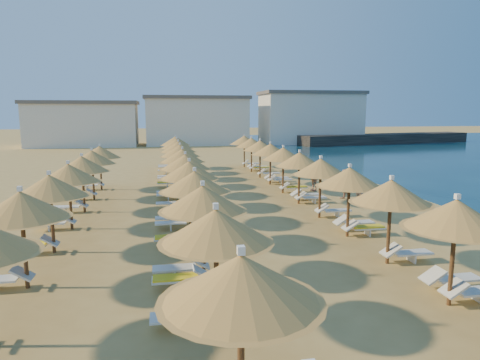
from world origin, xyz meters
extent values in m
plane|color=tan|center=(0.00, 0.00, 0.00)|extent=(220.00, 220.00, 0.00)
cube|color=black|center=(30.05, 43.45, 0.75)|extent=(30.21, 9.74, 1.50)
cube|color=white|center=(-15.92, 46.61, 3.00)|extent=(15.00, 8.00, 6.00)
cube|color=#59514C|center=(-15.92, 46.61, 6.25)|extent=(15.60, 8.48, 0.50)
cube|color=white|center=(0.47, 47.14, 3.40)|extent=(15.00, 8.00, 6.80)
cube|color=#59514C|center=(0.47, 47.14, 7.05)|extent=(15.60, 8.48, 0.50)
cube|color=white|center=(18.35, 46.27, 3.80)|extent=(15.00, 8.00, 7.60)
cube|color=#59514C|center=(18.35, 46.27, 7.85)|extent=(15.60, 8.48, 0.50)
cylinder|color=brown|center=(2.53, -9.50, 1.17)|extent=(0.12, 0.12, 2.33)
cone|color=#9F662E|center=(2.53, -9.50, 2.48)|extent=(2.53, 2.53, 0.78)
cone|color=#9F662E|center=(2.53, -9.50, 2.14)|extent=(2.73, 2.73, 0.12)
cube|color=white|center=(2.53, -9.50, 2.94)|extent=(0.12, 0.12, 0.14)
cylinder|color=brown|center=(2.53, -6.32, 1.17)|extent=(0.12, 0.12, 2.33)
cone|color=#9F662E|center=(2.53, -6.32, 2.48)|extent=(2.53, 2.53, 0.78)
cone|color=#9F662E|center=(2.53, -6.32, 2.14)|extent=(2.73, 2.73, 0.12)
cube|color=white|center=(2.53, -6.32, 2.94)|extent=(0.12, 0.12, 0.14)
cylinder|color=brown|center=(2.53, -3.13, 1.17)|extent=(0.12, 0.12, 2.33)
cone|color=#9F662E|center=(2.53, -3.13, 2.48)|extent=(2.53, 2.53, 0.78)
cone|color=#9F662E|center=(2.53, -3.13, 2.14)|extent=(2.73, 2.73, 0.12)
cube|color=white|center=(2.53, -3.13, 2.94)|extent=(0.12, 0.12, 0.14)
cylinder|color=brown|center=(2.53, 0.06, 1.17)|extent=(0.12, 0.12, 2.33)
cone|color=#9F662E|center=(2.53, 0.06, 2.48)|extent=(2.53, 2.53, 0.78)
cone|color=#9F662E|center=(2.53, 0.06, 2.14)|extent=(2.73, 2.73, 0.12)
cube|color=white|center=(2.53, 0.06, 2.94)|extent=(0.12, 0.12, 0.14)
cylinder|color=brown|center=(2.53, 3.24, 1.17)|extent=(0.12, 0.12, 2.33)
cone|color=#9F662E|center=(2.53, 3.24, 2.48)|extent=(2.53, 2.53, 0.78)
cone|color=#9F662E|center=(2.53, 3.24, 2.14)|extent=(2.73, 2.73, 0.12)
cube|color=white|center=(2.53, 3.24, 2.94)|extent=(0.12, 0.12, 0.14)
cylinder|color=brown|center=(2.53, 6.43, 1.17)|extent=(0.12, 0.12, 2.33)
cone|color=#9F662E|center=(2.53, 6.43, 2.48)|extent=(2.53, 2.53, 0.78)
cone|color=#9F662E|center=(2.53, 6.43, 2.14)|extent=(2.73, 2.73, 0.12)
cube|color=white|center=(2.53, 6.43, 2.94)|extent=(0.12, 0.12, 0.14)
cylinder|color=brown|center=(2.53, 9.61, 1.17)|extent=(0.12, 0.12, 2.33)
cone|color=#9F662E|center=(2.53, 9.61, 2.48)|extent=(2.53, 2.53, 0.78)
cone|color=#9F662E|center=(2.53, 9.61, 2.14)|extent=(2.73, 2.73, 0.12)
cube|color=white|center=(2.53, 9.61, 2.94)|extent=(0.12, 0.12, 0.14)
cylinder|color=brown|center=(2.53, 12.80, 1.17)|extent=(0.12, 0.12, 2.33)
cone|color=#9F662E|center=(2.53, 12.80, 2.48)|extent=(2.53, 2.53, 0.78)
cone|color=#9F662E|center=(2.53, 12.80, 2.14)|extent=(2.73, 2.73, 0.12)
cube|color=white|center=(2.53, 12.80, 2.94)|extent=(0.12, 0.12, 0.14)
cylinder|color=brown|center=(2.53, 15.98, 1.17)|extent=(0.12, 0.12, 2.33)
cone|color=#9F662E|center=(2.53, 15.98, 2.48)|extent=(2.53, 2.53, 0.78)
cone|color=#9F662E|center=(2.53, 15.98, 2.14)|extent=(2.73, 2.73, 0.12)
cube|color=white|center=(2.53, 15.98, 2.94)|extent=(0.12, 0.12, 0.14)
cylinder|color=brown|center=(2.53, 19.17, 1.17)|extent=(0.12, 0.12, 2.33)
cone|color=#9F662E|center=(2.53, 19.17, 2.48)|extent=(2.53, 2.53, 0.78)
cone|color=#9F662E|center=(2.53, 19.17, 2.14)|extent=(2.73, 2.73, 0.12)
cube|color=white|center=(2.53, 19.17, 2.94)|extent=(0.12, 0.12, 0.14)
cylinder|color=brown|center=(-3.67, -12.69, 1.17)|extent=(0.12, 0.12, 2.33)
cone|color=#9F662E|center=(-3.67, -12.69, 2.48)|extent=(2.53, 2.53, 0.78)
cone|color=#9F662E|center=(-3.67, -12.69, 2.14)|extent=(2.73, 2.73, 0.12)
cube|color=white|center=(-3.67, -12.69, 2.94)|extent=(0.12, 0.12, 0.14)
cylinder|color=brown|center=(-3.67, -9.50, 1.17)|extent=(0.12, 0.12, 2.33)
cone|color=#9F662E|center=(-3.67, -9.50, 2.48)|extent=(2.53, 2.53, 0.78)
cone|color=#9F662E|center=(-3.67, -9.50, 2.14)|extent=(2.73, 2.73, 0.12)
cube|color=white|center=(-3.67, -9.50, 2.94)|extent=(0.12, 0.12, 0.14)
cylinder|color=brown|center=(-3.67, -6.32, 1.17)|extent=(0.12, 0.12, 2.33)
cone|color=#9F662E|center=(-3.67, -6.32, 2.48)|extent=(2.53, 2.53, 0.78)
cone|color=#9F662E|center=(-3.67, -6.32, 2.14)|extent=(2.73, 2.73, 0.12)
cube|color=white|center=(-3.67, -6.32, 2.94)|extent=(0.12, 0.12, 0.14)
cylinder|color=brown|center=(-3.67, -3.13, 1.17)|extent=(0.12, 0.12, 2.33)
cone|color=#9F662E|center=(-3.67, -3.13, 2.48)|extent=(2.53, 2.53, 0.78)
cone|color=#9F662E|center=(-3.67, -3.13, 2.14)|extent=(2.73, 2.73, 0.12)
cube|color=white|center=(-3.67, -3.13, 2.94)|extent=(0.12, 0.12, 0.14)
cylinder|color=brown|center=(-3.67, 0.06, 1.17)|extent=(0.12, 0.12, 2.33)
cone|color=#9F662E|center=(-3.67, 0.06, 2.48)|extent=(2.53, 2.53, 0.78)
cone|color=#9F662E|center=(-3.67, 0.06, 2.14)|extent=(2.73, 2.73, 0.12)
cube|color=white|center=(-3.67, 0.06, 2.94)|extent=(0.12, 0.12, 0.14)
cylinder|color=brown|center=(-3.67, 3.24, 1.17)|extent=(0.12, 0.12, 2.33)
cone|color=#9F662E|center=(-3.67, 3.24, 2.48)|extent=(2.53, 2.53, 0.78)
cone|color=#9F662E|center=(-3.67, 3.24, 2.14)|extent=(2.73, 2.73, 0.12)
cube|color=white|center=(-3.67, 3.24, 2.94)|extent=(0.12, 0.12, 0.14)
cylinder|color=brown|center=(-3.67, 6.43, 1.17)|extent=(0.12, 0.12, 2.33)
cone|color=#9F662E|center=(-3.67, 6.43, 2.48)|extent=(2.53, 2.53, 0.78)
cone|color=#9F662E|center=(-3.67, 6.43, 2.14)|extent=(2.73, 2.73, 0.12)
cube|color=white|center=(-3.67, 6.43, 2.94)|extent=(0.12, 0.12, 0.14)
cylinder|color=brown|center=(-3.67, 9.61, 1.17)|extent=(0.12, 0.12, 2.33)
cone|color=#9F662E|center=(-3.67, 9.61, 2.48)|extent=(2.53, 2.53, 0.78)
cone|color=#9F662E|center=(-3.67, 9.61, 2.14)|extent=(2.73, 2.73, 0.12)
cube|color=white|center=(-3.67, 9.61, 2.94)|extent=(0.12, 0.12, 0.14)
cylinder|color=brown|center=(-3.67, 12.80, 1.17)|extent=(0.12, 0.12, 2.33)
cone|color=#9F662E|center=(-3.67, 12.80, 2.48)|extent=(2.53, 2.53, 0.78)
cone|color=#9F662E|center=(-3.67, 12.80, 2.14)|extent=(2.73, 2.73, 0.12)
cube|color=white|center=(-3.67, 12.80, 2.94)|extent=(0.12, 0.12, 0.14)
cylinder|color=brown|center=(-3.67, 15.98, 1.17)|extent=(0.12, 0.12, 2.33)
cone|color=#9F662E|center=(-3.67, 15.98, 2.48)|extent=(2.53, 2.53, 0.78)
cone|color=#9F662E|center=(-3.67, 15.98, 2.14)|extent=(2.73, 2.73, 0.12)
cube|color=white|center=(-3.67, 15.98, 2.94)|extent=(0.12, 0.12, 0.14)
cylinder|color=brown|center=(-3.67, 19.17, 1.17)|extent=(0.12, 0.12, 2.33)
cone|color=#9F662E|center=(-3.67, 19.17, 2.48)|extent=(2.53, 2.53, 0.78)
cone|color=#9F662E|center=(-3.67, 19.17, 2.14)|extent=(2.73, 2.73, 0.12)
cube|color=white|center=(-3.67, 19.17, 2.94)|extent=(0.12, 0.12, 0.14)
cylinder|color=brown|center=(-8.80, -6.32, 1.17)|extent=(0.12, 0.12, 2.33)
cone|color=#9F662E|center=(-8.80, -6.32, 2.48)|extent=(2.53, 2.53, 0.78)
cone|color=#9F662E|center=(-8.80, -6.32, 2.14)|extent=(2.73, 2.73, 0.12)
cube|color=white|center=(-8.80, -6.32, 2.94)|extent=(0.12, 0.12, 0.14)
cylinder|color=brown|center=(-8.80, -3.13, 1.17)|extent=(0.12, 0.12, 2.33)
cone|color=#9F662E|center=(-8.80, -3.13, 2.48)|extent=(2.53, 2.53, 0.78)
cone|color=#9F662E|center=(-8.80, -3.13, 2.14)|extent=(2.73, 2.73, 0.12)
cube|color=white|center=(-8.80, -3.13, 2.94)|extent=(0.12, 0.12, 0.14)
cylinder|color=brown|center=(-8.80, 0.06, 1.17)|extent=(0.12, 0.12, 2.33)
cone|color=#9F662E|center=(-8.80, 0.06, 2.48)|extent=(2.53, 2.53, 0.78)
cone|color=#9F662E|center=(-8.80, 0.06, 2.14)|extent=(2.73, 2.73, 0.12)
cube|color=white|center=(-8.80, 0.06, 2.94)|extent=(0.12, 0.12, 0.14)
cylinder|color=brown|center=(-8.80, 3.24, 1.17)|extent=(0.12, 0.12, 2.33)
cone|color=#9F662E|center=(-8.80, 3.24, 2.48)|extent=(2.53, 2.53, 0.78)
cone|color=#9F662E|center=(-8.80, 3.24, 2.14)|extent=(2.73, 2.73, 0.12)
cube|color=white|center=(-8.80, 3.24, 2.94)|extent=(0.12, 0.12, 0.14)
cylinder|color=brown|center=(-8.80, 6.43, 1.17)|extent=(0.12, 0.12, 2.33)
cone|color=#9F662E|center=(-8.80, 6.43, 2.48)|extent=(2.53, 2.53, 0.78)
cone|color=#9F662E|center=(-8.80, 6.43, 2.14)|extent=(2.73, 2.73, 0.12)
cube|color=white|center=(-8.80, 6.43, 2.94)|extent=(0.12, 0.12, 0.14)
cylinder|color=brown|center=(-8.80, 9.61, 1.17)|extent=(0.12, 0.12, 2.33)
cone|color=#9F662E|center=(-8.80, 9.61, 2.48)|extent=(2.53, 2.53, 0.78)
cone|color=#9F662E|center=(-8.80, 9.61, 2.14)|extent=(2.73, 2.73, 0.12)
cube|color=white|center=(-8.80, 9.61, 2.94)|extent=(0.12, 0.12, 0.14)
cube|color=white|center=(3.43, -9.50, 0.32)|extent=(1.34, 0.55, 0.06)
cube|color=white|center=(3.43, -9.50, 0.16)|extent=(0.06, 0.49, 0.32)
cube|color=white|center=(2.64, -9.50, 0.46)|extent=(0.58, 0.55, 0.40)
cube|color=white|center=(3.43, -8.60, 0.32)|extent=(1.34, 0.55, 0.06)
cube|color=white|center=(3.43, -8.60, 0.16)|extent=(0.06, 0.49, 0.32)
cube|color=white|center=(2.64, -8.60, 0.46)|extent=(0.58, 0.55, 0.40)
cube|color=white|center=(-4.57, -9.50, 0.32)|extent=(1.34, 0.55, 0.06)
cube|color=white|center=(-4.57, -9.50, 0.16)|extent=(0.06, 0.49, 0.32)
cube|color=white|center=(-3.78, -9.50, 0.46)|extent=(0.58, 0.55, 0.40)
cube|color=white|center=(3.43, -6.32, 0.32)|extent=(1.34, 0.55, 0.06)
cube|color=white|center=(3.43, -6.32, 0.16)|extent=(0.06, 0.49, 0.32)
cube|color=white|center=(2.64, -6.32, 0.46)|extent=(0.58, 0.55, 0.40)
cube|color=white|center=(-4.57, -6.32, 0.32)|extent=(1.34, 0.55, 0.06)
cube|color=white|center=(-4.57, -6.32, 0.16)|extent=(0.06, 0.49, 0.32)
cube|color=white|center=(-3.78, -6.32, 0.46)|extent=(0.58, 0.55, 0.40)
cube|color=white|center=(-4.57, -7.22, 0.32)|extent=(1.34, 0.55, 0.06)
cube|color=white|center=(-4.57, -7.22, 0.16)|extent=(0.06, 0.49, 0.32)
cube|color=white|center=(-3.78, -7.22, 0.46)|extent=(0.58, 0.55, 0.40)
cube|color=yellow|center=(-4.57, -7.22, 0.38)|extent=(1.29, 0.50, 0.05)
cube|color=white|center=(3.43, -3.13, 0.32)|extent=(1.34, 0.55, 0.06)
cube|color=white|center=(3.43, -3.13, 0.16)|extent=(0.06, 0.49, 0.32)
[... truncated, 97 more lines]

